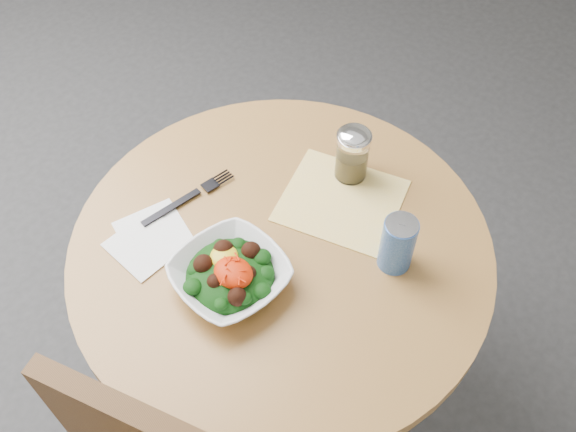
# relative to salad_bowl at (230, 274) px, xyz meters

# --- Properties ---
(ground) EXTENTS (6.00, 6.00, 0.00)m
(ground) POSITION_rel_salad_bowl_xyz_m (0.02, 0.14, -0.78)
(ground) COLOR #2C2C2E
(ground) RESTS_ON ground
(table) EXTENTS (0.90, 0.90, 0.75)m
(table) POSITION_rel_salad_bowl_xyz_m (0.02, 0.14, -0.23)
(table) COLOR black
(table) RESTS_ON ground
(cloth_napkin) EXTENTS (0.30, 0.28, 0.00)m
(cloth_napkin) POSITION_rel_salad_bowl_xyz_m (0.06, 0.31, -0.03)
(cloth_napkin) COLOR #F3B10C
(cloth_napkin) RESTS_ON table
(paper_napkins) EXTENTS (0.18, 0.20, 0.00)m
(paper_napkins) POSITION_rel_salad_bowl_xyz_m (-0.21, -0.02, -0.03)
(paper_napkins) COLOR white
(paper_napkins) RESTS_ON table
(salad_bowl) EXTENTS (0.26, 0.26, 0.08)m
(salad_bowl) POSITION_rel_salad_bowl_xyz_m (0.00, 0.00, 0.00)
(salad_bowl) COLOR white
(salad_bowl) RESTS_ON table
(fork) EXTENTS (0.08, 0.23, 0.00)m
(fork) POSITION_rel_salad_bowl_xyz_m (-0.21, 0.12, -0.02)
(fork) COLOR black
(fork) RESTS_ON table
(spice_shaker) EXTENTS (0.08, 0.08, 0.14)m
(spice_shaker) POSITION_rel_salad_bowl_xyz_m (0.04, 0.39, 0.04)
(spice_shaker) COLOR silver
(spice_shaker) RESTS_ON table
(beverage_can) EXTENTS (0.07, 0.07, 0.13)m
(beverage_can) POSITION_rel_salad_bowl_xyz_m (0.24, 0.24, 0.03)
(beverage_can) COLOR navy
(beverage_can) RESTS_ON table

